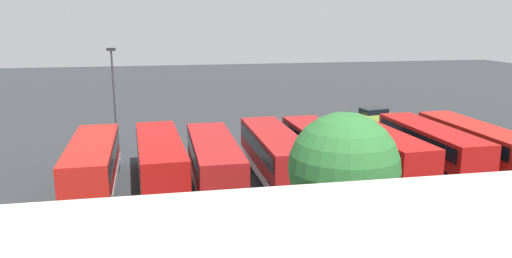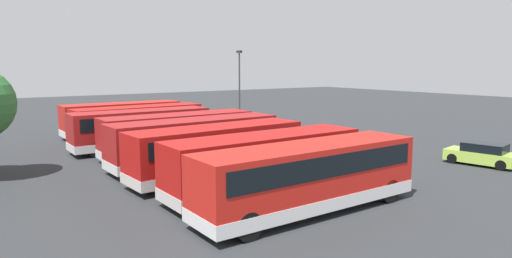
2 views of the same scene
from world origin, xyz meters
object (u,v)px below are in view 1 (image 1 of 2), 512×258
at_px(bus_single_deck_near_end, 475,144).
at_px(bus_single_deck_second, 430,146).
at_px(bus_single_deck_seventh, 160,160).
at_px(bus_single_deck_far_end, 93,164).
at_px(bus_single_deck_fourth, 324,152).
at_px(waste_bin_yellow, 149,142).
at_px(bus_single_deck_third, 379,151).
at_px(bus_single_deck_sixth, 214,161).
at_px(bus_single_deck_fifth, 275,153).
at_px(lamp_post_tall, 113,87).
at_px(car_hatchback_silver, 372,116).

distance_m(bus_single_deck_near_end, bus_single_deck_second, 3.28).
bearing_deg(bus_single_deck_seventh, bus_single_deck_far_end, 1.12).
relative_size(bus_single_deck_fourth, waste_bin_yellow, 11.66).
relative_size(bus_single_deck_near_end, bus_single_deck_third, 1.04).
bearing_deg(bus_single_deck_sixth, bus_single_deck_fifth, -164.29).
height_order(bus_single_deck_far_end, lamp_post_tall, lamp_post_tall).
relative_size(bus_single_deck_near_end, bus_single_deck_fifth, 1.01).
relative_size(bus_single_deck_sixth, waste_bin_yellow, 10.82).
bearing_deg(bus_single_deck_second, bus_single_deck_fourth, -0.33).
distance_m(bus_single_deck_third, bus_single_deck_sixth, 10.91).
height_order(bus_single_deck_near_end, car_hatchback_silver, bus_single_deck_near_end).
relative_size(bus_single_deck_fourth, bus_single_deck_sixth, 1.08).
relative_size(bus_single_deck_second, bus_single_deck_far_end, 1.02).
height_order(bus_single_deck_second, bus_single_deck_far_end, same).
bearing_deg(bus_single_deck_second, bus_single_deck_third, 6.29).
relative_size(bus_single_deck_seventh, waste_bin_yellow, 11.18).
height_order(bus_single_deck_second, lamp_post_tall, lamp_post_tall).
distance_m(bus_single_deck_fifth, car_hatchback_silver, 19.84).
height_order(bus_single_deck_seventh, lamp_post_tall, lamp_post_tall).
height_order(car_hatchback_silver, waste_bin_yellow, car_hatchback_silver).
relative_size(bus_single_deck_near_end, bus_single_deck_fourth, 0.97).
bearing_deg(waste_bin_yellow, bus_single_deck_third, 146.27).
distance_m(bus_single_deck_far_end, waste_bin_yellow, 10.01).
xyz_separation_m(bus_single_deck_near_end, bus_single_deck_fifth, (14.06, -0.45, -0.00)).
height_order(bus_single_deck_fourth, waste_bin_yellow, bus_single_deck_fourth).
bearing_deg(bus_single_deck_seventh, car_hatchback_silver, -144.28).
bearing_deg(bus_single_deck_seventh, bus_single_deck_second, 179.36).
height_order(bus_single_deck_fourth, car_hatchback_silver, bus_single_deck_fourth).
bearing_deg(bus_single_deck_fourth, bus_single_deck_sixth, 6.37).
xyz_separation_m(bus_single_deck_second, bus_single_deck_third, (3.92, 0.43, -0.00)).
bearing_deg(bus_single_deck_fifth, bus_single_deck_near_end, 178.16).
distance_m(bus_single_deck_sixth, car_hatchback_silver, 23.51).
height_order(bus_single_deck_fifth, bus_single_deck_seventh, same).
bearing_deg(bus_single_deck_fourth, bus_single_deck_far_end, -0.32).
relative_size(car_hatchback_silver, lamp_post_tall, 0.56).
distance_m(bus_single_deck_seventh, car_hatchback_silver, 25.40).
distance_m(bus_single_deck_near_end, bus_single_deck_far_end, 25.28).
distance_m(bus_single_deck_third, bus_single_deck_fifth, 6.90).
distance_m(bus_single_deck_second, waste_bin_yellow, 21.24).
xyz_separation_m(car_hatchback_silver, lamp_post_tall, (24.21, 2.73, 3.85)).
height_order(bus_single_deck_third, lamp_post_tall, lamp_post_tall).
height_order(bus_single_deck_sixth, waste_bin_yellow, bus_single_deck_sixth).
xyz_separation_m(bus_single_deck_far_end, waste_bin_yellow, (-3.08, -9.46, -1.14)).
height_order(bus_single_deck_fifth, bus_single_deck_sixth, same).
distance_m(bus_single_deck_fifth, bus_single_deck_sixth, 4.20).
relative_size(lamp_post_tall, waste_bin_yellow, 8.16).
xyz_separation_m(bus_single_deck_seventh, waste_bin_yellow, (0.87, -9.38, -1.15)).
xyz_separation_m(bus_single_deck_fifth, waste_bin_yellow, (8.14, -9.21, -1.15)).
bearing_deg(bus_single_deck_sixth, bus_single_deck_seventh, -16.79).
relative_size(bus_single_deck_third, bus_single_deck_seventh, 0.98).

